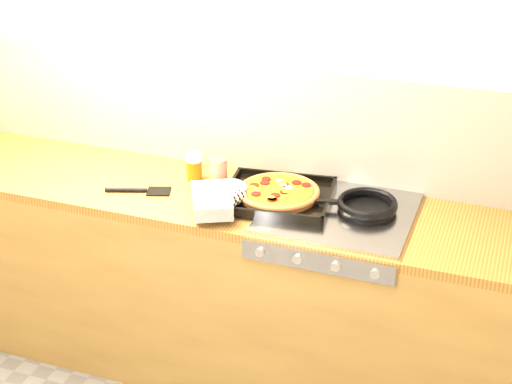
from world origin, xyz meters
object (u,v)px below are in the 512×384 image
at_px(pizza_on_tray, 260,194).
at_px(juice_glass, 194,167).
at_px(frying_pan, 366,205).
at_px(tomato_can, 218,171).

bearing_deg(pizza_on_tray, juice_glass, 160.66).
bearing_deg(juice_glass, frying_pan, -3.92).
xyz_separation_m(pizza_on_tray, tomato_can, (-0.24, 0.13, 0.01)).
distance_m(pizza_on_tray, juice_glass, 0.38).
relative_size(pizza_on_tray, juice_glass, 4.83).
bearing_deg(pizza_on_tray, tomato_can, 151.33).
bearing_deg(frying_pan, pizza_on_tray, -170.64).
height_order(pizza_on_tray, tomato_can, tomato_can).
relative_size(frying_pan, juice_glass, 3.49).
distance_m(frying_pan, tomato_can, 0.68).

